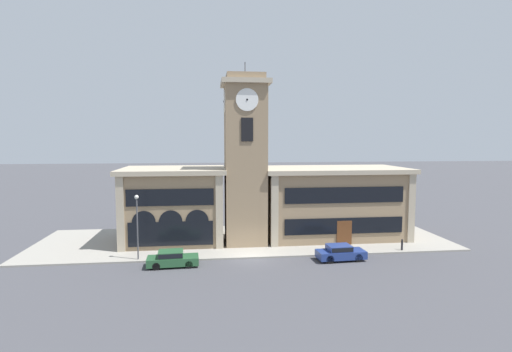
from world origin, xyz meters
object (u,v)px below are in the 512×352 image
at_px(parked_car_near, 172,258).
at_px(parked_car_mid, 340,252).
at_px(bollard, 402,245).
at_px(street_lamp, 137,217).

height_order(parked_car_near, parked_car_mid, parked_car_mid).
bearing_deg(parked_car_mid, parked_car_near, 176.97).
distance_m(parked_car_near, bollard, 21.06).
height_order(parked_car_mid, street_lamp, street_lamp).
distance_m(parked_car_near, parked_car_mid, 14.37).
distance_m(parked_car_mid, bollard, 6.87).
relative_size(parked_car_mid, bollard, 4.00).
xyz_separation_m(parked_car_mid, bollard, (6.61, 1.87, -0.04)).
relative_size(street_lamp, bollard, 5.28).
xyz_separation_m(parked_car_near, parked_car_mid, (14.37, 0.00, 0.02)).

